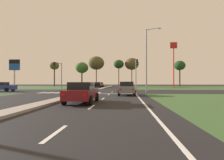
% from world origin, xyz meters
% --- Properties ---
extents(ground_plane, '(200.00, 200.00, 0.00)m').
position_xyz_m(ground_plane, '(0.00, 30.00, 0.00)').
color(ground_plane, black).
extents(grass_verge_far_left, '(35.00, 35.00, 0.01)m').
position_xyz_m(grass_verge_far_left, '(-25.50, 54.50, 0.00)').
color(grass_verge_far_left, '#385B2D').
rests_on(grass_verge_far_left, ground).
extents(grass_verge_far_right, '(35.00, 35.00, 0.01)m').
position_xyz_m(grass_verge_far_right, '(25.50, 54.50, 0.00)').
color(grass_verge_far_right, '#385B2D').
rests_on(grass_verge_far_right, ground).
extents(median_island_near, '(1.20, 22.00, 0.14)m').
position_xyz_m(median_island_near, '(0.00, 11.00, 0.07)').
color(median_island_near, gray).
rests_on(median_island_near, ground).
extents(median_island_far, '(1.20, 36.00, 0.14)m').
position_xyz_m(median_island_far, '(0.00, 55.00, 0.07)').
color(median_island_far, gray).
rests_on(median_island_far, ground).
extents(lane_dash_near, '(0.14, 2.00, 0.01)m').
position_xyz_m(lane_dash_near, '(3.50, 3.25, 0.01)').
color(lane_dash_near, silver).
rests_on(lane_dash_near, ground).
extents(lane_dash_second, '(0.14, 2.00, 0.01)m').
position_xyz_m(lane_dash_second, '(3.50, 9.25, 0.01)').
color(lane_dash_second, silver).
rests_on(lane_dash_second, ground).
extents(lane_dash_third, '(0.14, 2.00, 0.01)m').
position_xyz_m(lane_dash_third, '(3.50, 15.25, 0.01)').
color(lane_dash_third, silver).
rests_on(lane_dash_third, ground).
extents(lane_dash_fourth, '(0.14, 2.00, 0.01)m').
position_xyz_m(lane_dash_fourth, '(3.50, 21.25, 0.01)').
color(lane_dash_fourth, silver).
rests_on(lane_dash_fourth, ground).
extents(lane_dash_fifth, '(0.14, 2.00, 0.01)m').
position_xyz_m(lane_dash_fifth, '(3.50, 27.25, 0.01)').
color(lane_dash_fifth, silver).
rests_on(lane_dash_fifth, ground).
extents(edge_line_right, '(0.14, 24.00, 0.01)m').
position_xyz_m(edge_line_right, '(6.85, 12.00, 0.01)').
color(edge_line_right, silver).
rests_on(edge_line_right, ground).
extents(stop_bar_near, '(6.40, 0.50, 0.01)m').
position_xyz_m(stop_bar_near, '(3.80, 23.00, 0.01)').
color(stop_bar_near, silver).
rests_on(stop_bar_near, ground).
extents(crosswalk_bar_near, '(0.70, 2.80, 0.01)m').
position_xyz_m(crosswalk_bar_near, '(-6.40, 24.80, 0.01)').
color(crosswalk_bar_near, silver).
rests_on(crosswalk_bar_near, ground).
extents(crosswalk_bar_second, '(0.70, 2.80, 0.01)m').
position_xyz_m(crosswalk_bar_second, '(-5.25, 24.80, 0.01)').
color(crosswalk_bar_second, silver).
rests_on(crosswalk_bar_second, ground).
extents(crosswalk_bar_third, '(0.70, 2.80, 0.01)m').
position_xyz_m(crosswalk_bar_third, '(-4.10, 24.80, 0.01)').
color(crosswalk_bar_third, silver).
rests_on(crosswalk_bar_third, ground).
extents(crosswalk_bar_fourth, '(0.70, 2.80, 0.01)m').
position_xyz_m(crosswalk_bar_fourth, '(-2.95, 24.80, 0.01)').
color(crosswalk_bar_fourth, silver).
rests_on(crosswalk_bar_fourth, ground).
extents(crosswalk_bar_fifth, '(0.70, 2.80, 0.01)m').
position_xyz_m(crosswalk_bar_fifth, '(-1.80, 24.80, 0.01)').
color(crosswalk_bar_fifth, silver).
rests_on(crosswalk_bar_fifth, ground).
extents(crosswalk_bar_sixth, '(0.70, 2.80, 0.01)m').
position_xyz_m(crosswalk_bar_sixth, '(-0.65, 24.80, 0.01)').
color(crosswalk_bar_sixth, silver).
rests_on(crosswalk_bar_sixth, ground).
extents(crosswalk_bar_seventh, '(0.70, 2.80, 0.01)m').
position_xyz_m(crosswalk_bar_seventh, '(0.50, 24.80, 0.01)').
color(crosswalk_bar_seventh, silver).
rests_on(crosswalk_bar_seventh, ground).
extents(crosswalk_bar_eighth, '(0.70, 2.80, 0.01)m').
position_xyz_m(crosswalk_bar_eighth, '(1.65, 24.80, 0.01)').
color(crosswalk_bar_eighth, silver).
rests_on(crosswalk_bar_eighth, ground).
extents(car_black_near, '(1.95, 4.34, 1.55)m').
position_xyz_m(car_black_near, '(-2.16, 51.11, 0.79)').
color(car_black_near, black).
rests_on(car_black_near, ground).
extents(car_red_second, '(1.99, 4.59, 1.50)m').
position_xyz_m(car_red_second, '(-2.44, 58.83, 0.77)').
color(car_red_second, '#A31919').
rests_on(car_red_second, ground).
extents(car_grey_third, '(1.94, 4.40, 1.57)m').
position_xyz_m(car_grey_third, '(5.67, 20.35, 0.80)').
color(car_grey_third, slate).
rests_on(car_grey_third, ground).
extents(car_blue_fourth, '(4.56, 1.97, 1.53)m').
position_xyz_m(car_blue_fourth, '(-14.99, 28.33, 0.78)').
color(car_blue_fourth, navy).
rests_on(car_blue_fourth, ground).
extents(car_maroon_fifth, '(1.97, 4.50, 1.51)m').
position_xyz_m(car_maroon_fifth, '(2.39, 11.53, 0.77)').
color(car_maroon_fifth, maroon).
rests_on(car_maroon_fifth, ground).
extents(traffic_signal_far_left, '(0.32, 4.37, 5.50)m').
position_xyz_m(traffic_signal_far_left, '(-7.60, 35.02, 3.78)').
color(traffic_signal_far_left, gray).
rests_on(traffic_signal_far_left, ground).
extents(traffic_signal_far_right, '(0.32, 4.30, 5.93)m').
position_xyz_m(traffic_signal_far_right, '(7.60, 35.11, 4.04)').
color(traffic_signal_far_right, gray).
rests_on(traffic_signal_far_right, ground).
extents(street_lamp_second, '(2.19, 1.38, 9.67)m').
position_xyz_m(street_lamp_second, '(8.90, 27.62, 5.40)').
color(street_lamp_second, gray).
rests_on(street_lamp_second, ground).
extents(fastfood_pole_sign, '(1.80, 0.40, 12.17)m').
position_xyz_m(fastfood_pole_sign, '(18.31, 50.21, 8.83)').
color(fastfood_pole_sign, red).
rests_on(fastfood_pole_sign, ground).
extents(fuel_price_totem, '(1.80, 0.24, 5.34)m').
position_xyz_m(fuel_price_totem, '(-13.16, 29.04, 3.89)').
color(fuel_price_totem, silver).
rests_on(fuel_price_totem, ground).
extents(treeline_near, '(3.26, 3.26, 8.79)m').
position_xyz_m(treeline_near, '(-19.75, 64.86, 7.25)').
color(treeline_near, '#423323').
rests_on(treeline_near, ground).
extents(treeline_second, '(4.58, 4.58, 8.71)m').
position_xyz_m(treeline_second, '(-10.13, 66.18, 6.71)').
color(treeline_second, '#423323').
rests_on(treeline_second, ground).
extents(treeline_third, '(5.39, 5.39, 10.39)m').
position_xyz_m(treeline_third, '(-4.47, 63.39, 8.08)').
color(treeline_third, '#423323').
rests_on(treeline_third, ground).
extents(treeline_fourth, '(3.61, 3.61, 9.48)m').
position_xyz_m(treeline_fourth, '(3.11, 66.32, 7.88)').
color(treeline_fourth, '#423323').
rests_on(treeline_fourth, ground).
extents(treeline_fifth, '(4.93, 4.93, 10.14)m').
position_xyz_m(treeline_fifth, '(7.73, 66.68, 8.02)').
color(treeline_fifth, '#423323').
rests_on(treeline_fifth, ground).
extents(treeline_sixth, '(3.81, 3.81, 8.85)m').
position_xyz_m(treeline_sixth, '(23.90, 64.94, 7.12)').
color(treeline_sixth, '#423323').
rests_on(treeline_sixth, ground).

